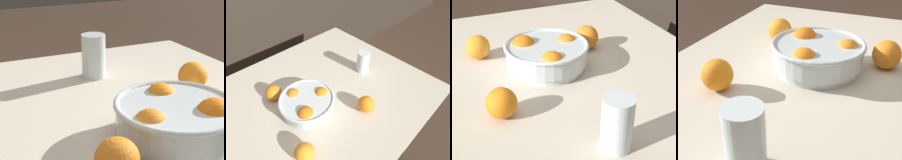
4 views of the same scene
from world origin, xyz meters
The scene contains 7 objects.
ground_plane centered at (0.00, 0.00, 0.00)m, with size 12.00×12.00×0.00m, color #4C3828.
dining_table centered at (0.00, 0.00, 0.69)m, with size 1.23×0.97×0.77m.
fruit_bowl centered at (-0.07, -0.04, 0.82)m, with size 0.26×0.26×0.10m.
juice_glass centered at (0.35, -0.03, 0.83)m, with size 0.07×0.07×0.13m.
orange_loose_near_bowl centered at (-0.22, -0.23, 0.81)m, with size 0.08×0.08×0.08m, color orange.
orange_loose_front centered at (0.14, -0.24, 0.81)m, with size 0.08×0.08×0.08m, color orange.
orange_loose_aside centered at (-0.15, 0.14, 0.81)m, with size 0.08×0.08×0.08m, color orange.
Camera 2 is at (-0.32, -0.53, 1.48)m, focal length 28.00 mm.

